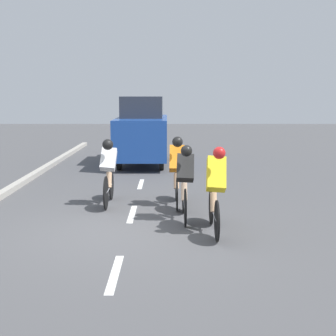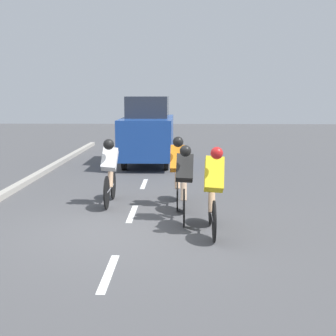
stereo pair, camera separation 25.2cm
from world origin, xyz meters
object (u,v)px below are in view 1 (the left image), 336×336
(cyclist_black, at_px, (185,181))
(support_car, at_px, (142,131))
(cyclist_yellow, at_px, (215,188))
(cyclist_orange, at_px, (177,169))
(cyclist_white, at_px, (109,170))

(cyclist_black, bearing_deg, support_car, -80.83)
(cyclist_yellow, relative_size, cyclist_black, 0.99)
(cyclist_black, xyz_separation_m, cyclist_orange, (0.13, -1.16, 0.04))
(cyclist_yellow, bearing_deg, cyclist_white, -45.17)
(cyclist_black, height_order, cyclist_orange, cyclist_orange)
(support_car, bearing_deg, cyclist_orange, 99.67)
(cyclist_black, relative_size, support_car, 0.41)
(cyclist_yellow, height_order, cyclist_orange, cyclist_yellow)
(cyclist_black, distance_m, cyclist_white, 2.05)
(cyclist_black, bearing_deg, cyclist_orange, -83.53)
(cyclist_yellow, distance_m, cyclist_black, 1.00)
(cyclist_black, relative_size, cyclist_white, 1.03)
(cyclist_orange, bearing_deg, cyclist_yellow, 107.14)
(cyclist_white, height_order, support_car, support_car)
(cyclist_yellow, xyz_separation_m, cyclist_white, (2.11, -2.13, -0.03))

